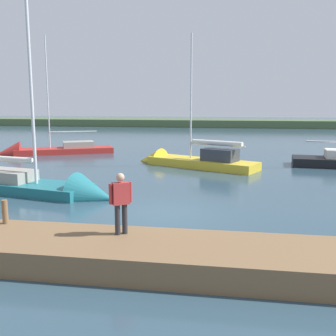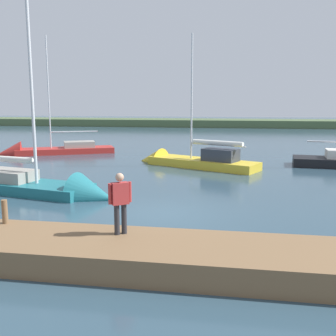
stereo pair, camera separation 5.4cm
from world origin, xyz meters
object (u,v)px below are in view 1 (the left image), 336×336
at_px(sailboat_far_right, 44,190).
at_px(mooring_post_far, 5,212).
at_px(sailboat_inner_slip, 188,164).
at_px(person_on_dock, 121,200).
at_px(sailboat_outer_mooring, 46,153).

bearing_deg(sailboat_far_right, mooring_post_far, -60.24).
xyz_separation_m(mooring_post_far, sailboat_inner_slip, (-3.51, -15.09, -0.86)).
bearing_deg(sailboat_inner_slip, person_on_dock, 115.38).
xyz_separation_m(sailboat_far_right, person_on_dock, (-5.43, 6.51, 1.39)).
height_order(sailboat_outer_mooring, person_on_dock, sailboat_outer_mooring).
relative_size(sailboat_outer_mooring, person_on_dock, 6.26).
bearing_deg(sailboat_inner_slip, sailboat_far_right, 84.06).
height_order(sailboat_far_right, sailboat_outer_mooring, sailboat_outer_mooring).
bearing_deg(sailboat_far_right, person_on_dock, -37.91).
xyz_separation_m(sailboat_inner_slip, sailboat_outer_mooring, (11.69, -4.02, -0.03)).
distance_m(mooring_post_far, person_on_dock, 3.55).
bearing_deg(sailboat_inner_slip, mooring_post_far, 102.37).
height_order(sailboat_far_right, person_on_dock, sailboat_far_right).
bearing_deg(mooring_post_far, sailboat_outer_mooring, -66.81).
distance_m(sailboat_inner_slip, sailboat_far_right, 10.47).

